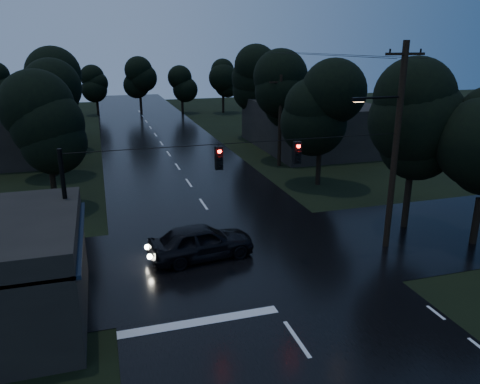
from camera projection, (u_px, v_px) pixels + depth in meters
main_road at (178, 167)px, 39.10m from camera, size 12.00×120.00×0.02m
cross_street at (239, 256)px, 22.67m from camera, size 60.00×9.00×0.02m
building_far_right at (311, 125)px, 45.93m from camera, size 10.00×14.00×4.40m
building_far_left at (10, 126)px, 43.62m from camera, size 10.00×16.00×5.00m
utility_pole_main at (394, 145)px, 22.21m from camera, size 3.50×0.30×10.00m
utility_pole_far at (280, 120)px, 38.38m from camera, size 2.00×0.30×7.50m
anchor_pole_left at (68, 222)px, 18.79m from camera, size 0.18×0.18×6.00m
span_signals at (258, 154)px, 20.32m from camera, size 15.00×0.37×1.12m
tree_corner_near at (416, 120)px, 24.52m from camera, size 4.48×4.48×9.44m
tree_left_a at (46, 125)px, 27.74m from camera, size 3.92×3.92×8.26m
tree_left_b at (46, 103)px, 34.76m from camera, size 4.20×4.20×8.85m
tree_left_c at (49, 87)px, 43.61m from camera, size 4.48×4.48×9.44m
tree_right_a at (322, 107)px, 32.57m from camera, size 4.20×4.20×8.85m
tree_right_b at (286, 91)px, 39.92m from camera, size 4.48×4.48×9.44m
tree_right_c at (256, 78)px, 49.10m from camera, size 4.76×4.76×10.03m
car at (201, 241)px, 22.24m from camera, size 5.22×2.62×1.71m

